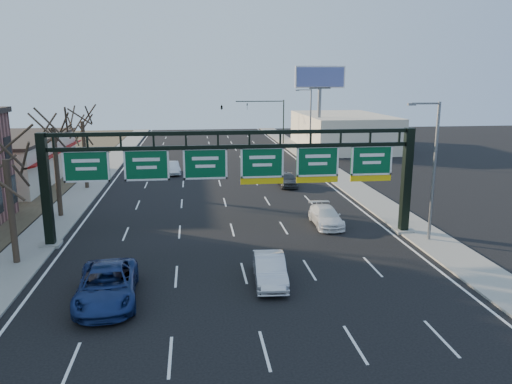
{
  "coord_description": "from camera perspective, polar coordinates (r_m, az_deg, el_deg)",
  "views": [
    {
      "loc": [
        -2.57,
        -23.5,
        10.47
      ],
      "look_at": [
        1.4,
        7.78,
        3.2
      ],
      "focal_mm": 35.0,
      "sensor_mm": 36.0,
      "label": 1
    }
  ],
  "objects": [
    {
      "name": "streetlight_near",
      "position": [
        33.54,
        19.54,
        2.99
      ],
      "size": [
        2.15,
        0.22,
        9.0
      ],
      "color": "slate",
      "rests_on": "sidewalk_right"
    },
    {
      "name": "lane_markings",
      "position": [
        44.81,
        -3.75,
        -0.55
      ],
      "size": [
        21.6,
        120.0,
        0.01
      ],
      "primitive_type": "cube",
      "color": "white",
      "rests_on": "ground"
    },
    {
      "name": "tree_far",
      "position": [
        49.66,
        -19.35,
        8.82
      ],
      "size": [
        3.6,
        3.6,
        8.86
      ],
      "color": "#33271C",
      "rests_on": "sidewalk_left"
    },
    {
      "name": "ground",
      "position": [
        25.85,
        -0.93,
        -10.91
      ],
      "size": [
        160.0,
        160.0,
        0.0
      ],
      "primitive_type": "plane",
      "color": "black",
      "rests_on": "ground"
    },
    {
      "name": "traffic_signal_mast",
      "position": [
        79.09,
        -1.24,
        9.37
      ],
      "size": [
        10.16,
        0.54,
        7.0
      ],
      "color": "black",
      "rests_on": "ground"
    },
    {
      "name": "sidewalk_right",
      "position": [
        47.29,
        11.92,
        -0.02
      ],
      "size": [
        3.0,
        120.0,
        0.12
      ],
      "primitive_type": "cube",
      "color": "gray",
      "rests_on": "ground"
    },
    {
      "name": "building_right_distant",
      "position": [
        77.3,
        9.86,
        6.87
      ],
      "size": [
        12.0,
        20.0,
        5.0
      ],
      "primitive_type": "cube",
      "color": "#C1B5A0",
      "rests_on": "ground"
    },
    {
      "name": "car_white_wagon",
      "position": [
        36.37,
        7.99,
        -2.78
      ],
      "size": [
        1.93,
        4.64,
        1.34
      ],
      "primitive_type": "imported",
      "rotation": [
        0.0,
        0.0,
        -0.01
      ],
      "color": "white",
      "rests_on": "ground"
    },
    {
      "name": "car_silver_sedan",
      "position": [
        26.18,
        1.58,
        -8.85
      ],
      "size": [
        1.83,
        4.55,
        1.47
      ],
      "primitive_type": "imported",
      "rotation": [
        0.0,
        0.0,
        -0.06
      ],
      "color": "silver",
      "rests_on": "ground"
    },
    {
      "name": "tree_mid",
      "position": [
        39.92,
        -22.31,
        8.27
      ],
      "size": [
        3.6,
        3.6,
        9.24
      ],
      "color": "#33271C",
      "rests_on": "sidewalk_left"
    },
    {
      "name": "cream_strip",
      "position": [
        56.39,
        -26.79,
        3.32
      ],
      "size": [
        10.9,
        18.4,
        4.7
      ],
      "color": "#C1B5A0",
      "rests_on": "ground"
    },
    {
      "name": "car_silver_distant",
      "position": [
        56.03,
        -9.58,
        2.74
      ],
      "size": [
        2.07,
        4.3,
        1.36
      ],
      "primitive_type": "imported",
      "rotation": [
        0.0,
        0.0,
        0.16
      ],
      "color": "silver",
      "rests_on": "ground"
    },
    {
      "name": "sign_gantry",
      "position": [
        32.15,
        -2.25,
        2.51
      ],
      "size": [
        24.6,
        1.2,
        7.2
      ],
      "color": "black",
      "rests_on": "ground"
    },
    {
      "name": "sidewalk_left",
      "position": [
        45.88,
        -19.92,
        -0.92
      ],
      "size": [
        3.0,
        120.0,
        0.12
      ],
      "primitive_type": "cube",
      "color": "gray",
      "rests_on": "ground"
    },
    {
      "name": "streetlight_far",
      "position": [
        65.47,
        6.13,
        8.19
      ],
      "size": [
        2.15,
        0.22,
        9.0
      ],
      "color": "slate",
      "rests_on": "sidewalk_right"
    },
    {
      "name": "car_grey_far",
      "position": [
        49.03,
        3.63,
        1.46
      ],
      "size": [
        1.79,
        4.14,
        1.39
      ],
      "primitive_type": "imported",
      "rotation": [
        0.0,
        0.0,
        -0.04
      ],
      "color": "#3F4144",
      "rests_on": "ground"
    },
    {
      "name": "tree_gantry",
      "position": [
        30.46,
        -26.93,
        5.26
      ],
      "size": [
        3.6,
        3.6,
        8.48
      ],
      "color": "#33271C",
      "rests_on": "sidewalk_left"
    },
    {
      "name": "car_blue_suv",
      "position": [
        25.12,
        -16.66,
        -10.17
      ],
      "size": [
        3.17,
        6.13,
        1.65
      ],
      "primitive_type": "imported",
      "rotation": [
        0.0,
        0.0,
        0.07
      ],
      "color": "navy",
      "rests_on": "ground"
    },
    {
      "name": "billboard_right",
      "position": [
        70.71,
        7.31,
        11.74
      ],
      "size": [
        7.0,
        0.5,
        12.0
      ],
      "color": "slate",
      "rests_on": "ground"
    }
  ]
}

